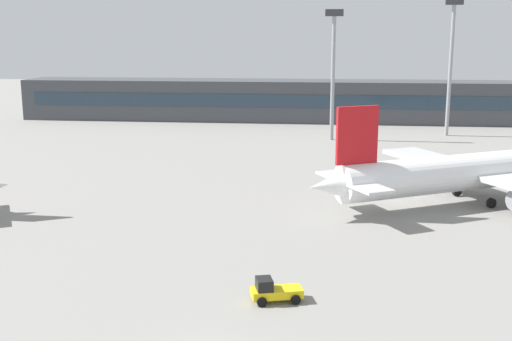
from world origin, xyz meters
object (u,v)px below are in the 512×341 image
at_px(airplane_mid, 492,170).
at_px(floodlight_tower_west, 333,65).
at_px(baggage_tug_yellow, 273,291).
at_px(floodlight_tower_east, 451,57).

relative_size(airplane_mid, floodlight_tower_west, 1.83).
bearing_deg(airplane_mid, baggage_tug_yellow, -125.52).
bearing_deg(floodlight_tower_east, airplane_mid, -94.32).
relative_size(airplane_mid, baggage_tug_yellow, 10.96).
xyz_separation_m(airplane_mid, floodlight_tower_east, (3.74, 49.41, 11.20)).
xyz_separation_m(baggage_tug_yellow, floodlight_tower_east, (26.17, 80.83, 13.93)).
xyz_separation_m(floodlight_tower_west, floodlight_tower_east, (21.85, 7.58, 1.14)).
distance_m(baggage_tug_yellow, floodlight_tower_west, 74.48).
height_order(baggage_tug_yellow, floodlight_tower_west, floodlight_tower_west).
bearing_deg(baggage_tug_yellow, floodlight_tower_east, 72.06).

